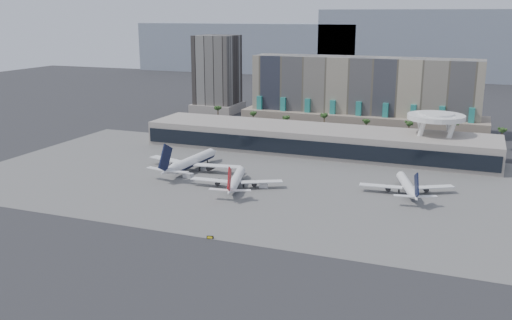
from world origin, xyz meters
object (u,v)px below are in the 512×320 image
(airliner_left, at_px, (191,162))
(service_vehicle_a, at_px, (188,175))
(airliner_right, at_px, (407,186))
(taxiway_sign, at_px, (210,237))
(service_vehicle_b, at_px, (264,186))
(airliner_centre, at_px, (236,180))

(airliner_left, height_order, service_vehicle_a, airliner_left)
(airliner_right, height_order, taxiway_sign, airliner_right)
(service_vehicle_b, bearing_deg, airliner_left, 142.66)
(service_vehicle_a, relative_size, service_vehicle_b, 1.23)
(airliner_centre, bearing_deg, airliner_left, 134.86)
(airliner_left, relative_size, taxiway_sign, 22.12)
(service_vehicle_a, bearing_deg, airliner_right, 10.13)
(airliner_centre, distance_m, taxiway_sign, 52.18)
(airliner_left, height_order, airliner_right, airliner_left)
(airliner_centre, bearing_deg, service_vehicle_a, 151.49)
(airliner_centre, height_order, service_vehicle_a, airliner_centre)
(airliner_right, relative_size, service_vehicle_b, 10.68)
(airliner_right, relative_size, service_vehicle_a, 8.67)
(airliner_right, bearing_deg, service_vehicle_a, 169.78)
(airliner_right, xyz_separation_m, taxiway_sign, (-50.12, -67.32, -2.75))
(airliner_centre, relative_size, service_vehicle_b, 11.00)
(airliner_left, bearing_deg, service_vehicle_a, -65.48)
(airliner_left, distance_m, airliner_right, 91.31)
(service_vehicle_a, bearing_deg, airliner_centre, -10.79)
(airliner_left, bearing_deg, service_vehicle_b, -13.81)
(airliner_left, relative_size, airliner_centre, 1.25)
(service_vehicle_a, height_order, service_vehicle_b, service_vehicle_a)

